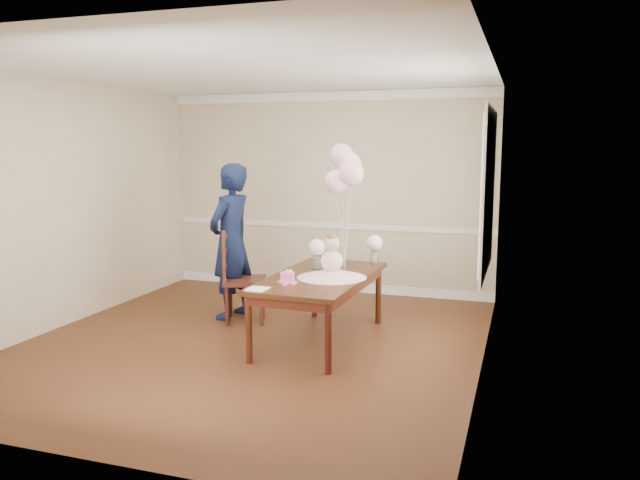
# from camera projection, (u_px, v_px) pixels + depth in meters

# --- Properties ---
(floor) EXTENTS (4.50, 5.00, 0.00)m
(floor) POSITION_uv_depth(u_px,v_px,m) (252.00, 343.00, 6.31)
(floor) COLOR #371B0D
(floor) RESTS_ON ground
(ceiling) EXTENTS (4.50, 5.00, 0.02)m
(ceiling) POSITION_uv_depth(u_px,v_px,m) (248.00, 69.00, 5.90)
(ceiling) COLOR white
(ceiling) RESTS_ON wall_back
(wall_back) EXTENTS (4.50, 0.02, 2.70)m
(wall_back) POSITION_uv_depth(u_px,v_px,m) (327.00, 193.00, 8.45)
(wall_back) COLOR tan
(wall_back) RESTS_ON floor
(wall_front) EXTENTS (4.50, 0.02, 2.70)m
(wall_front) POSITION_uv_depth(u_px,v_px,m) (76.00, 251.00, 3.76)
(wall_front) COLOR tan
(wall_front) RESTS_ON floor
(wall_left) EXTENTS (0.02, 5.00, 2.70)m
(wall_left) POSITION_uv_depth(u_px,v_px,m) (62.00, 204.00, 6.80)
(wall_left) COLOR tan
(wall_left) RESTS_ON floor
(wall_right) EXTENTS (0.02, 5.00, 2.70)m
(wall_right) POSITION_uv_depth(u_px,v_px,m) (487.00, 219.00, 5.41)
(wall_right) COLOR tan
(wall_right) RESTS_ON floor
(chair_rail_trim) EXTENTS (4.50, 0.02, 0.07)m
(chair_rail_trim) POSITION_uv_depth(u_px,v_px,m) (327.00, 226.00, 8.51)
(chair_rail_trim) COLOR silver
(chair_rail_trim) RESTS_ON wall_back
(crown_molding) EXTENTS (4.50, 0.02, 0.12)m
(crown_molding) POSITION_uv_depth(u_px,v_px,m) (327.00, 96.00, 8.25)
(crown_molding) COLOR white
(crown_molding) RESTS_ON wall_back
(baseboard_trim) EXTENTS (4.50, 0.02, 0.12)m
(baseboard_trim) POSITION_uv_depth(u_px,v_px,m) (327.00, 286.00, 8.63)
(baseboard_trim) COLOR white
(baseboard_trim) RESTS_ON floor
(window_frame) EXTENTS (0.02, 1.66, 1.56)m
(window_frame) POSITION_uv_depth(u_px,v_px,m) (489.00, 192.00, 5.85)
(window_frame) COLOR silver
(window_frame) RESTS_ON wall_right
(window_blinds) EXTENTS (0.01, 1.50, 1.40)m
(window_blinds) POSITION_uv_depth(u_px,v_px,m) (487.00, 192.00, 5.86)
(window_blinds) COLOR white
(window_blinds) RESTS_ON wall_right
(dining_table_top) EXTENTS (0.98, 1.86, 0.05)m
(dining_table_top) POSITION_uv_depth(u_px,v_px,m) (320.00, 278.00, 6.27)
(dining_table_top) COLOR black
(dining_table_top) RESTS_ON table_leg_fl
(table_apron) EXTENTS (0.88, 1.77, 0.09)m
(table_apron) POSITION_uv_depth(u_px,v_px,m) (320.00, 284.00, 6.28)
(table_apron) COLOR black
(table_apron) RESTS_ON table_leg_fl
(table_leg_fl) EXTENTS (0.07, 0.07, 0.64)m
(table_leg_fl) POSITION_uv_depth(u_px,v_px,m) (249.00, 330.00, 5.67)
(table_leg_fl) COLOR black
(table_leg_fl) RESTS_ON floor
(table_leg_fr) EXTENTS (0.07, 0.07, 0.64)m
(table_leg_fr) POSITION_uv_depth(u_px,v_px,m) (328.00, 339.00, 5.41)
(table_leg_fr) COLOR black
(table_leg_fr) RESTS_ON floor
(table_leg_bl) EXTENTS (0.07, 0.07, 0.64)m
(table_leg_bl) POSITION_uv_depth(u_px,v_px,m) (314.00, 290.00, 7.24)
(table_leg_bl) COLOR black
(table_leg_bl) RESTS_ON floor
(table_leg_br) EXTENTS (0.07, 0.07, 0.64)m
(table_leg_br) POSITION_uv_depth(u_px,v_px,m) (378.00, 295.00, 6.97)
(table_leg_br) COLOR black
(table_leg_br) RESTS_ON floor
(baby_skirt) EXTENTS (0.72, 0.72, 0.09)m
(baby_skirt) POSITION_uv_depth(u_px,v_px,m) (332.00, 273.00, 6.17)
(baby_skirt) COLOR #E5A9BF
(baby_skirt) RESTS_ON dining_table_top
(baby_torso) EXTENTS (0.22, 0.22, 0.22)m
(baby_torso) POSITION_uv_depth(u_px,v_px,m) (332.00, 261.00, 6.16)
(baby_torso) COLOR #FFA1D3
(baby_torso) RESTS_ON baby_skirt
(baby_head) EXTENTS (0.16, 0.16, 0.16)m
(baby_head) POSITION_uv_depth(u_px,v_px,m) (332.00, 244.00, 6.13)
(baby_head) COLOR beige
(baby_head) RESTS_ON baby_torso
(baby_hair) EXTENTS (0.11, 0.11, 0.11)m
(baby_hair) POSITION_uv_depth(u_px,v_px,m) (332.00, 238.00, 6.12)
(baby_hair) COLOR brown
(baby_hair) RESTS_ON baby_head
(cake_platter) EXTENTS (0.21, 0.21, 0.01)m
(cake_platter) POSITION_uv_depth(u_px,v_px,m) (287.00, 282.00, 5.95)
(cake_platter) COLOR silver
(cake_platter) RESTS_ON dining_table_top
(birthday_cake) EXTENTS (0.14, 0.14, 0.09)m
(birthday_cake) POSITION_uv_depth(u_px,v_px,m) (287.00, 277.00, 5.94)
(birthday_cake) COLOR #F04C8F
(birthday_cake) RESTS_ON cake_platter
(cake_flower_a) EXTENTS (0.03, 0.03, 0.03)m
(cake_flower_a) POSITION_uv_depth(u_px,v_px,m) (287.00, 271.00, 5.93)
(cake_flower_a) COLOR silver
(cake_flower_a) RESTS_ON birthday_cake
(cake_flower_b) EXTENTS (0.03, 0.03, 0.03)m
(cake_flower_b) POSITION_uv_depth(u_px,v_px,m) (291.00, 271.00, 5.94)
(cake_flower_b) COLOR white
(cake_flower_b) RESTS_ON birthday_cake
(rose_vase_near) EXTENTS (0.09, 0.09, 0.15)m
(rose_vase_near) POSITION_uv_depth(u_px,v_px,m) (317.00, 263.00, 6.56)
(rose_vase_near) COLOR white
(rose_vase_near) RESTS_ON dining_table_top
(roses_near) EXTENTS (0.17, 0.17, 0.17)m
(roses_near) POSITION_uv_depth(u_px,v_px,m) (317.00, 247.00, 6.54)
(roses_near) COLOR silver
(roses_near) RESTS_ON rose_vase_near
(rose_vase_far) EXTENTS (0.09, 0.09, 0.15)m
(rose_vase_far) POSITION_uv_depth(u_px,v_px,m) (374.00, 258.00, 6.86)
(rose_vase_far) COLOR white
(rose_vase_far) RESTS_ON dining_table_top
(roses_far) EXTENTS (0.17, 0.17, 0.17)m
(roses_far) POSITION_uv_depth(u_px,v_px,m) (374.00, 243.00, 6.84)
(roses_far) COLOR #FFD5DD
(roses_far) RESTS_ON rose_vase_far
(napkin) EXTENTS (0.19, 0.19, 0.01)m
(napkin) POSITION_uv_depth(u_px,v_px,m) (258.00, 289.00, 5.66)
(napkin) COLOR white
(napkin) RESTS_ON dining_table_top
(balloon_weight) EXTENTS (0.04, 0.04, 0.02)m
(balloon_weight) POSITION_uv_depth(u_px,v_px,m) (344.00, 266.00, 6.70)
(balloon_weight) COLOR silver
(balloon_weight) RESTS_ON dining_table_top
(balloon_a) EXTENTS (0.26, 0.26, 0.26)m
(balloon_a) POSITION_uv_depth(u_px,v_px,m) (337.00, 182.00, 6.60)
(balloon_a) COLOR #FFB4D2
(balloon_a) RESTS_ON balloon_ribbon_a
(balloon_b) EXTENTS (0.26, 0.26, 0.26)m
(balloon_b) POSITION_uv_depth(u_px,v_px,m) (352.00, 173.00, 6.48)
(balloon_b) COLOR #FFB4C3
(balloon_b) RESTS_ON balloon_ribbon_b
(balloon_c) EXTENTS (0.26, 0.26, 0.26)m
(balloon_c) POSITION_uv_depth(u_px,v_px,m) (349.00, 164.00, 6.62)
(balloon_c) COLOR #F8B0D0
(balloon_c) RESTS_ON balloon_ribbon_c
(balloon_d) EXTENTS (0.26, 0.26, 0.26)m
(balloon_d) POSITION_uv_depth(u_px,v_px,m) (342.00, 155.00, 6.66)
(balloon_d) COLOR #EBA6B8
(balloon_d) RESTS_ON balloon_ribbon_d
(balloon_ribbon_a) EXTENTS (0.08, 0.01, 0.77)m
(balloon_ribbon_a) POSITION_uv_depth(u_px,v_px,m) (340.00, 231.00, 6.66)
(balloon_ribbon_a) COLOR white
(balloon_ribbon_a) RESTS_ON balloon_weight
(balloon_ribbon_b) EXTENTS (0.09, 0.05, 0.86)m
(balloon_ribbon_b) POSITION_uv_depth(u_px,v_px,m) (348.00, 227.00, 6.60)
(balloon_ribbon_b) COLOR white
(balloon_ribbon_b) RESTS_ON balloon_weight
(balloon_ribbon_c) EXTENTS (0.02, 0.09, 0.95)m
(balloon_ribbon_c) POSITION_uv_depth(u_px,v_px,m) (347.00, 222.00, 6.67)
(balloon_ribbon_c) COLOR silver
(balloon_ribbon_c) RESTS_ON balloon_weight
(balloon_ribbon_d) EXTENTS (0.07, 0.10, 1.04)m
(balloon_ribbon_d) POSITION_uv_depth(u_px,v_px,m) (343.00, 217.00, 6.69)
(balloon_ribbon_d) COLOR white
(balloon_ribbon_d) RESTS_ON balloon_weight
(dining_chair_seat) EXTENTS (0.59, 0.59, 0.05)m
(dining_chair_seat) POSITION_uv_depth(u_px,v_px,m) (245.00, 281.00, 7.04)
(dining_chair_seat) COLOR #33110E
(dining_chair_seat) RESTS_ON chair_leg_fl
(chair_leg_fl) EXTENTS (0.05, 0.05, 0.45)m
(chair_leg_fl) POSITION_uv_depth(u_px,v_px,m) (227.00, 306.00, 6.88)
(chair_leg_fl) COLOR #34130E
(chair_leg_fl) RESTS_ON floor
(chair_leg_fr) EXTENTS (0.05, 0.05, 0.45)m
(chair_leg_fr) POSITION_uv_depth(u_px,v_px,m) (261.00, 306.00, 6.89)
(chair_leg_fr) COLOR #3E1D10
(chair_leg_fr) RESTS_ON floor
(chair_leg_bl) EXTENTS (0.05, 0.05, 0.45)m
(chair_leg_bl) POSITION_uv_depth(u_px,v_px,m) (231.00, 298.00, 7.25)
(chair_leg_bl) COLOR #371D0F
(chair_leg_bl) RESTS_ON floor
(chair_leg_br) EXTENTS (0.05, 0.05, 0.45)m
(chair_leg_br) POSITION_uv_depth(u_px,v_px,m) (263.00, 298.00, 7.26)
(chair_leg_br) COLOR #36150E
(chair_leg_br) RESTS_ON floor
(chair_back_post_l) EXTENTS (0.05, 0.05, 0.59)m
(chair_back_post_l) POSITION_uv_depth(u_px,v_px,m) (224.00, 257.00, 6.80)
(chair_back_post_l) COLOR #391D0F
(chair_back_post_l) RESTS_ON dining_chair_seat
(chair_back_post_r) EXTENTS (0.05, 0.05, 0.59)m
(chair_back_post_r) POSITION_uv_depth(u_px,v_px,m) (228.00, 252.00, 7.17)
(chair_back_post_r) COLOR #351C0E
(chair_back_post_r) RESTS_ON dining_chair_seat
(chair_slat_low) EXTENTS (0.17, 0.40, 0.05)m
(chair_slat_low) POSITION_uv_depth(u_px,v_px,m) (226.00, 265.00, 7.00)
(chair_slat_low) COLOR #38120F
(chair_slat_low) RESTS_ON dining_chair_seat
(chair_slat_mid) EXTENTS (0.17, 0.40, 0.05)m
(chair_slat_mid) POSITION_uv_depth(u_px,v_px,m) (226.00, 251.00, 6.98)
(chair_slat_mid) COLOR #36140E
(chair_slat_mid) RESTS_ON dining_chair_seat
(chair_slat_top) EXTENTS (0.17, 0.40, 0.05)m
(chair_slat_top) POSITION_uv_depth(u_px,v_px,m) (225.00, 236.00, 6.95)
(chair_slat_top) COLOR #351B0E
(chair_slat_top) RESTS_ON dining_chair_seat
(woman) EXTENTS (0.54, 0.71, 1.78)m
(woman) POSITION_uv_depth(u_px,v_px,m) (231.00, 241.00, 7.15)
(woman) COLOR black
(woman) RESTS_ON floor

